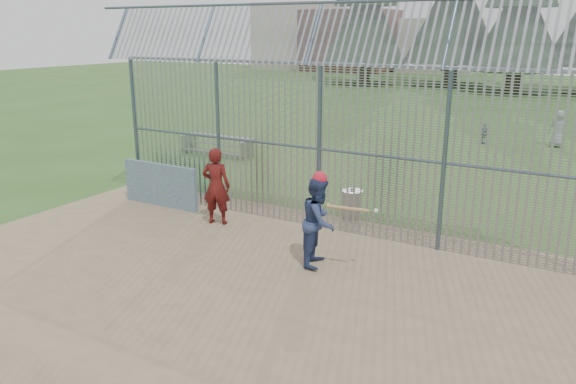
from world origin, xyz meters
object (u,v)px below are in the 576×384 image
Objects in this scene: onlooker at (216,186)px; trash_can at (352,204)px; batter at (319,222)px; bleacher at (217,145)px; dugout_wall at (161,185)px.

onlooker is 3.55m from trash_can.
bleacher is (-8.33, 7.58, -0.55)m from batter.
dugout_wall is at bearing 63.63° from batter.
trash_can is (2.77, 2.14, -0.61)m from onlooker.
trash_can is 8.88m from bleacher.
trash_can is at bearing 18.87° from dugout_wall.
dugout_wall reaches higher than bleacher.
onlooker is 0.65× the size of bleacher.
dugout_wall is at bearing -66.43° from bleacher.
trash_can is 0.27× the size of bleacher.
onlooker reaches higher than bleacher.
dugout_wall is 2.32m from onlooker.
batter is 0.96× the size of onlooker.
onlooker is 2.38× the size of trash_can.
bleacher is at bearing 113.57° from dugout_wall.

